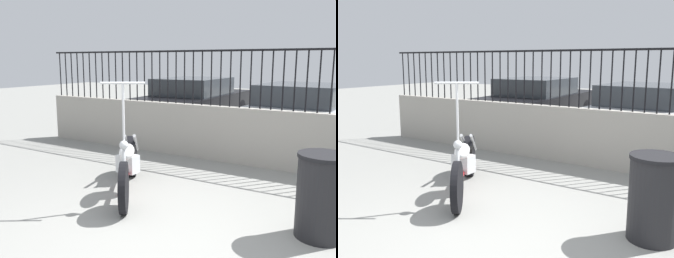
{
  "view_description": "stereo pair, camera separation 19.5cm",
  "coord_description": "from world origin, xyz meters",
  "views": [
    {
      "loc": [
        1.75,
        -2.9,
        1.79
      ],
      "look_at": [
        -1.34,
        2.13,
        0.7
      ],
      "focal_mm": 40.0,
      "sensor_mm": 36.0,
      "label": 1
    },
    {
      "loc": [
        1.91,
        -2.79,
        1.79
      ],
      "look_at": [
        -1.34,
        2.13,
        0.7
      ],
      "focal_mm": 40.0,
      "sensor_mm": 36.0,
      "label": 2
    }
  ],
  "objects": [
    {
      "name": "ground_plane",
      "position": [
        0.0,
        0.0,
        0.0
      ],
      "size": [
        40.0,
        40.0,
        0.0
      ],
      "primitive_type": "plane",
      "color": "gray"
    },
    {
      "name": "low_wall",
      "position": [
        0.0,
        3.18,
        0.49
      ],
      "size": [
        9.93,
        0.18,
        0.99
      ],
      "color": "#9E998E",
      "rests_on": "ground_plane"
    },
    {
      "name": "fence_railing",
      "position": [
        -0.0,
        3.18,
        1.62
      ],
      "size": [
        9.93,
        0.04,
        0.98
      ],
      "color": "black",
      "rests_on": "low_wall"
    },
    {
      "name": "motorcycle_red",
      "position": [
        -1.35,
        1.11,
        0.39
      ],
      "size": [
        1.27,
        1.83,
        1.55
      ],
      "rotation": [
        0.0,
        0.0,
        -0.99
      ],
      "color": "black",
      "rests_on": "ground_plane"
    },
    {
      "name": "trash_bin",
      "position": [
        1.2,
        0.97,
        0.44
      ],
      "size": [
        0.52,
        0.52,
        0.88
      ],
      "color": "black",
      "rests_on": "ground_plane"
    },
    {
      "name": "car_black",
      "position": [
        -2.98,
        6.26,
        0.67
      ],
      "size": [
        1.87,
        4.28,
        1.32
      ],
      "rotation": [
        0.0,
        0.0,
        1.6
      ],
      "color": "black",
      "rests_on": "ground_plane"
    },
    {
      "name": "car_silver",
      "position": [
        -0.08,
        6.12,
        0.64
      ],
      "size": [
        2.17,
        4.25,
        1.25
      ],
      "rotation": [
        0.0,
        0.0,
        1.5
      ],
      "color": "black",
      "rests_on": "ground_plane"
    }
  ]
}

